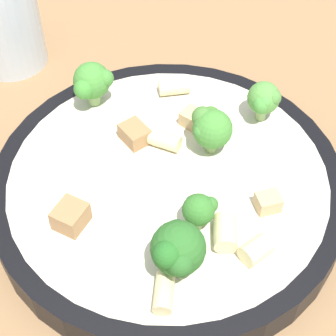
% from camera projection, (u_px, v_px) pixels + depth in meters
% --- Properties ---
extents(ground_plane, '(2.00, 2.00, 0.00)m').
position_uv_depth(ground_plane, '(168.00, 199.00, 0.48)').
color(ground_plane, '#936D47').
extents(pasta_bowl, '(0.29, 0.29, 0.03)m').
position_uv_depth(pasta_bowl, '(168.00, 186.00, 0.47)').
color(pasta_bowl, black).
rests_on(pasta_bowl, ground_plane).
extents(broccoli_floret_0, '(0.03, 0.03, 0.04)m').
position_uv_depth(broccoli_floret_0, '(264.00, 99.00, 0.48)').
color(broccoli_floret_0, '#9EC175').
rests_on(broccoli_floret_0, pasta_bowl).
extents(broccoli_floret_1, '(0.03, 0.02, 0.03)m').
position_uv_depth(broccoli_floret_1, '(199.00, 209.00, 0.41)').
color(broccoli_floret_1, '#9EC175').
rests_on(broccoli_floret_1, pasta_bowl).
extents(broccoli_floret_2, '(0.04, 0.04, 0.04)m').
position_uv_depth(broccoli_floret_2, '(92.00, 82.00, 0.50)').
color(broccoli_floret_2, '#9EC175').
rests_on(broccoli_floret_2, pasta_bowl).
extents(broccoli_floret_3, '(0.03, 0.04, 0.04)m').
position_uv_depth(broccoli_floret_3, '(211.00, 127.00, 0.46)').
color(broccoli_floret_3, '#93B766').
rests_on(broccoli_floret_3, pasta_bowl).
extents(broccoli_floret_4, '(0.04, 0.04, 0.05)m').
position_uv_depth(broccoli_floret_4, '(181.00, 249.00, 0.38)').
color(broccoli_floret_4, '#9EC175').
rests_on(broccoli_floret_4, pasta_bowl).
extents(rigatoni_0, '(0.02, 0.03, 0.01)m').
position_uv_depth(rigatoni_0, '(164.00, 292.00, 0.38)').
color(rigatoni_0, beige).
rests_on(rigatoni_0, pasta_bowl).
extents(rigatoni_1, '(0.03, 0.03, 0.02)m').
position_uv_depth(rigatoni_1, '(256.00, 250.00, 0.40)').
color(rigatoni_1, beige).
rests_on(rigatoni_1, pasta_bowl).
extents(rigatoni_2, '(0.02, 0.03, 0.02)m').
position_uv_depth(rigatoni_2, '(225.00, 232.00, 0.41)').
color(rigatoni_2, beige).
rests_on(rigatoni_2, pasta_bowl).
extents(rigatoni_3, '(0.03, 0.03, 0.01)m').
position_uv_depth(rigatoni_3, '(165.00, 140.00, 0.47)').
color(rigatoni_3, beige).
rests_on(rigatoni_3, pasta_bowl).
extents(rigatoni_4, '(0.03, 0.02, 0.01)m').
position_uv_depth(rigatoni_4, '(174.00, 87.00, 0.52)').
color(rigatoni_4, beige).
rests_on(rigatoni_4, pasta_bowl).
extents(chicken_chunk_0, '(0.03, 0.03, 0.01)m').
position_uv_depth(chicken_chunk_0, '(193.00, 118.00, 0.49)').
color(chicken_chunk_0, tan).
rests_on(chicken_chunk_0, pasta_bowl).
extents(chicken_chunk_1, '(0.03, 0.03, 0.02)m').
position_uv_depth(chicken_chunk_1, '(71.00, 216.00, 0.42)').
color(chicken_chunk_1, '#A87A4C').
rests_on(chicken_chunk_1, pasta_bowl).
extents(chicken_chunk_2, '(0.03, 0.03, 0.02)m').
position_uv_depth(chicken_chunk_2, '(135.00, 134.00, 0.48)').
color(chicken_chunk_2, '#A87A4C').
rests_on(chicken_chunk_2, pasta_bowl).
extents(chicken_chunk_3, '(0.02, 0.02, 0.01)m').
position_uv_depth(chicken_chunk_3, '(268.00, 202.00, 0.43)').
color(chicken_chunk_3, tan).
rests_on(chicken_chunk_3, pasta_bowl).
extents(drinking_glass, '(0.07, 0.07, 0.11)m').
position_uv_depth(drinking_glass, '(4.00, 21.00, 0.57)').
color(drinking_glass, silver).
rests_on(drinking_glass, ground_plane).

